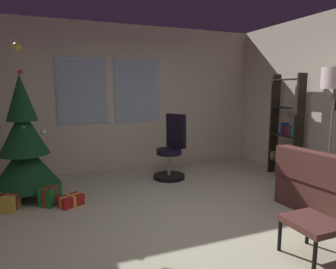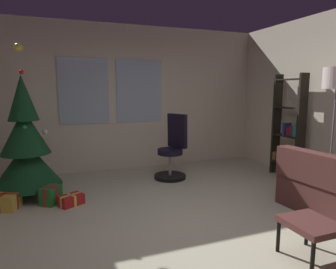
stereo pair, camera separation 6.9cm
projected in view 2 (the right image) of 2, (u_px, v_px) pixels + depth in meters
ground_plane at (201, 238)px, 3.29m from camera, size 5.24×5.97×0.10m
wall_back_with_windows at (131, 98)px, 5.87m from camera, size 5.24×0.12×2.77m
footstool at (311, 226)px, 2.74m from camera, size 0.42×0.47×0.37m
holiday_tree at (26, 147)px, 4.31m from camera, size 0.95×0.95×2.19m
gift_box_red at (71, 200)px, 4.07m from camera, size 0.36×0.32×0.15m
gift_box_green at (51, 195)px, 4.10m from camera, size 0.31×0.32×0.25m
gift_box_gold at (4, 202)px, 3.93m from camera, size 0.42×0.38×0.22m
office_chair at (173, 153)px, 5.28m from camera, size 0.58×0.56×1.13m
bookshelf at (288, 133)px, 5.28m from camera, size 0.18×0.64×1.83m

